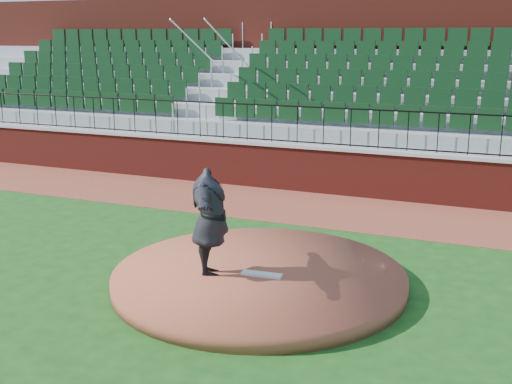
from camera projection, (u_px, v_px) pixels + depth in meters
ground at (222, 285)px, 10.94m from camera, size 90.00×90.00×0.00m
warning_track at (317, 208)px, 15.77m from camera, size 34.00×3.20×0.01m
field_wall at (336, 172)px, 17.06m from camera, size 34.00×0.35×1.20m
wall_cap at (336, 148)px, 16.90m from camera, size 34.00×0.45×0.10m
wall_railing at (337, 127)px, 16.77m from camera, size 34.00×0.05×1.00m
seating_stands at (362, 99)px, 19.09m from camera, size 34.00×5.10×4.60m
concourse_wall at (383, 78)px, 21.48m from camera, size 34.00×0.50×5.50m
pitchers_mound at (259, 278)px, 10.92m from camera, size 5.00×5.00×0.25m
pitching_rubber at (262, 274)px, 10.67m from camera, size 0.69×0.22×0.05m
pitcher at (210, 222)px, 10.56m from camera, size 1.56×2.28×1.83m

